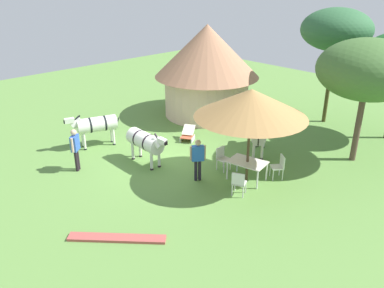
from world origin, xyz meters
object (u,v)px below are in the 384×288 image
at_px(shade_umbrella, 251,103).
at_px(striped_lounge_chair, 188,135).
at_px(guest_beside_umbrella, 198,156).
at_px(acacia_tree_right_background, 336,30).
at_px(patio_chair_near_lawn, 222,157).
at_px(zebra_nearest_camera, 260,132).
at_px(patio_chair_west_end, 239,182).
at_px(standing_watcher, 75,146).
at_px(zebra_toward_hut, 96,125).
at_px(acacia_tree_far_lawn, 368,70).
at_px(patio_chair_near_hut, 279,165).
at_px(patio_dining_table, 247,164).
at_px(thatched_hut, 207,67).
at_px(zebra_by_umbrella, 146,141).

bearing_deg(shade_umbrella, striped_lounge_chair, 167.00).
xyz_separation_m(guest_beside_umbrella, acacia_tree_right_background, (0.02, 9.00, 3.58)).
distance_m(patio_chair_near_lawn, zebra_nearest_camera, 2.30).
distance_m(striped_lounge_chair, acacia_tree_right_background, 8.51).
distance_m(patio_chair_west_end, guest_beside_umbrella, 1.80).
relative_size(patio_chair_west_end, standing_watcher, 0.54).
distance_m(patio_chair_near_lawn, zebra_toward_hut, 5.76).
bearing_deg(acacia_tree_far_lawn, zebra_toward_hut, -140.93).
relative_size(patio_chair_near_lawn, zebra_nearest_camera, 0.47).
xyz_separation_m(guest_beside_umbrella, striped_lounge_chair, (-2.98, 2.29, -0.71)).
bearing_deg(acacia_tree_right_background, acacia_tree_far_lawn, -46.26).
height_order(patio_chair_near_hut, guest_beside_umbrella, guest_beside_umbrella).
bearing_deg(striped_lounge_chair, patio_dining_table, 135.59).
bearing_deg(zebra_nearest_camera, shade_umbrella, -96.19).
relative_size(patio_dining_table, patio_chair_west_end, 1.65).
distance_m(patio_dining_table, patio_chair_near_lawn, 1.21).
xyz_separation_m(thatched_hut, striped_lounge_chair, (1.94, -3.16, -2.32)).
xyz_separation_m(patio_chair_west_end, acacia_tree_far_lawn, (1.38, 5.53, 3.17)).
relative_size(thatched_hut, patio_chair_west_end, 5.96).
height_order(thatched_hut, zebra_by_umbrella, thatched_hut).
height_order(shade_umbrella, zebra_by_umbrella, shade_umbrella).
bearing_deg(standing_watcher, patio_chair_west_end, 77.87).
bearing_deg(patio_chair_near_lawn, zebra_toward_hut, -67.30).
height_order(standing_watcher, zebra_nearest_camera, standing_watcher).
distance_m(shade_umbrella, patio_chair_near_hut, 2.70).
distance_m(standing_watcher, zebra_by_umbrella, 2.65).
relative_size(thatched_hut, standing_watcher, 3.20).
bearing_deg(patio_chair_near_hut, zebra_by_umbrella, 70.00).
xyz_separation_m(patio_chair_near_hut, zebra_by_umbrella, (-4.33, -2.78, 0.43)).
distance_m(striped_lounge_chair, zebra_by_umbrella, 2.94).
relative_size(striped_lounge_chair, zebra_toward_hut, 0.43).
height_order(patio_chair_near_lawn, patio_chair_near_hut, same).
bearing_deg(zebra_toward_hut, shade_umbrella, -141.59).
height_order(patio_dining_table, standing_watcher, standing_watcher).
xyz_separation_m(zebra_toward_hut, acacia_tree_far_lawn, (8.35, 6.78, 2.70)).
xyz_separation_m(patio_chair_west_end, guest_beside_umbrella, (-1.73, -0.23, 0.44)).
bearing_deg(zebra_by_umbrella, shade_umbrella, 118.25).
height_order(patio_dining_table, zebra_toward_hut, zebra_toward_hut).
bearing_deg(striped_lounge_chair, patio_chair_west_end, 125.05).
bearing_deg(patio_chair_west_end, zebra_by_umbrella, 164.67).
bearing_deg(thatched_hut, striped_lounge_chair, -58.54).
bearing_deg(patio_chair_near_hut, zebra_toward_hut, 61.89).
distance_m(shade_umbrella, patio_chair_near_lawn, 2.70).
height_order(patio_chair_near_hut, zebra_nearest_camera, zebra_nearest_camera).
xyz_separation_m(guest_beside_umbrella, zebra_by_umbrella, (-2.38, -0.50, -0.02)).
xyz_separation_m(patio_chair_west_end, zebra_by_umbrella, (-4.12, -0.74, 0.43)).
height_order(guest_beside_umbrella, striped_lounge_chair, guest_beside_umbrella).
distance_m(patio_chair_near_hut, zebra_by_umbrella, 5.16).
bearing_deg(zebra_nearest_camera, acacia_tree_right_background, 56.52).
bearing_deg(patio_chair_near_hut, acacia_tree_right_background, -36.72).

